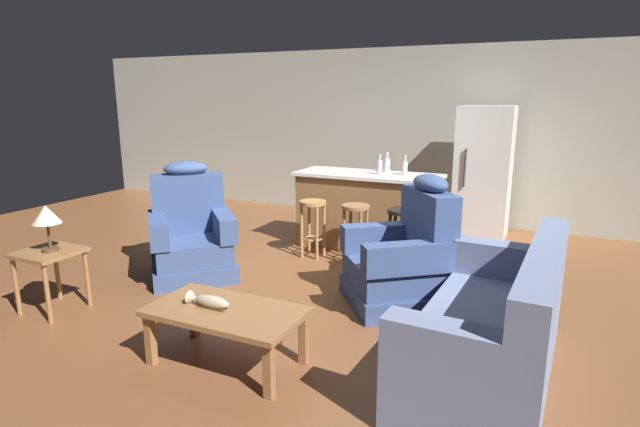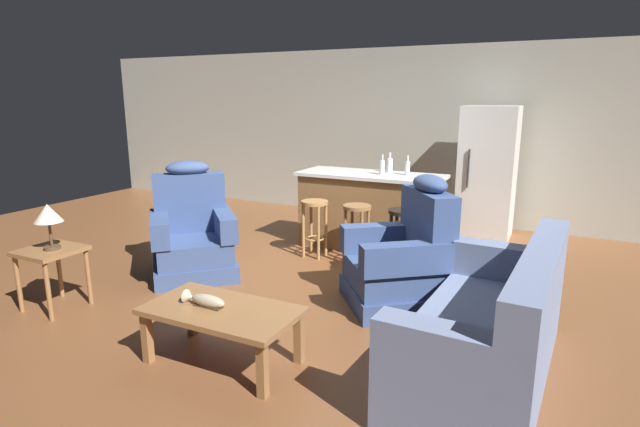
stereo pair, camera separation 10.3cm
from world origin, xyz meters
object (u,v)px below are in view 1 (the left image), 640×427
at_px(fish_figurine, 208,301).
at_px(recliner_near_lamp, 191,236).
at_px(bottle_short_amber, 387,165).
at_px(bottle_tall_green, 380,167).
at_px(recliner_near_island, 404,259).
at_px(bar_stool_left, 313,218).
at_px(table_lamp, 46,217).
at_px(couch, 496,328).
at_px(bottle_wine_dark, 405,167).
at_px(kitchen_island, 367,210).
at_px(end_table, 50,261).
at_px(refrigerator, 483,172).
at_px(bar_stool_right, 401,228).
at_px(coffee_table, 226,316).
at_px(bar_stool_middle, 355,223).

distance_m(fish_figurine, recliner_near_lamp, 1.93).
bearing_deg(bottle_short_amber, bottle_tall_green, -96.22).
height_order(recliner_near_island, bar_stool_left, recliner_near_island).
height_order(recliner_near_island, table_lamp, recliner_near_island).
xyz_separation_m(fish_figurine, couch, (1.88, 0.69, -0.12)).
distance_m(fish_figurine, bottle_tall_green, 3.19).
distance_m(recliner_near_island, bottle_short_amber, 1.98).
height_order(fish_figurine, bar_stool_left, bar_stool_left).
distance_m(fish_figurine, bottle_wine_dark, 3.30).
relative_size(recliner_near_lamp, bottle_short_amber, 4.83).
xyz_separation_m(recliner_near_island, kitchen_island, (-0.91, 1.52, 0.06)).
distance_m(recliner_near_island, end_table, 3.16).
bearing_deg(bottle_tall_green, refrigerator, 48.67).
xyz_separation_m(table_lamp, refrigerator, (3.06, 4.22, 0.01)).
bearing_deg(bottle_tall_green, bar_stool_left, -134.43).
height_order(end_table, bar_stool_right, bar_stool_right).
xyz_separation_m(end_table, refrigerator, (3.09, 4.22, 0.42)).
bearing_deg(couch, recliner_near_island, -42.56).
bearing_deg(bottle_wine_dark, coffee_table, -96.61).
bearing_deg(bar_stool_left, couch, -38.69).
distance_m(refrigerator, bottle_short_amber, 1.45).
relative_size(table_lamp, bar_stool_right, 0.60).
distance_m(table_lamp, bar_stool_left, 2.79).
xyz_separation_m(coffee_table, couch, (1.75, 0.66, -0.02)).
relative_size(end_table, bar_stool_middle, 0.82).
xyz_separation_m(fish_figurine, table_lamp, (-1.78, 0.12, 0.41)).
bearing_deg(bottle_wine_dark, refrigerator, 55.63).
height_order(bar_stool_right, bottle_tall_green, bottle_tall_green).
height_order(recliner_near_island, bar_stool_right, recliner_near_island).
relative_size(table_lamp, kitchen_island, 0.23).
xyz_separation_m(kitchen_island, bar_stool_left, (-0.46, -0.63, -0.01)).
relative_size(couch, recliner_near_lamp, 1.62).
relative_size(fish_figurine, bottle_tall_green, 1.39).
relative_size(coffee_table, end_table, 1.96).
height_order(recliner_near_island, bottle_wine_dark, recliner_near_island).
height_order(recliner_near_lamp, bottle_short_amber, recliner_near_lamp).
bearing_deg(coffee_table, end_table, 177.05).
xyz_separation_m(table_lamp, bar_stool_right, (2.46, 2.39, -0.40)).
xyz_separation_m(coffee_table, refrigerator, (1.14, 4.32, 0.52)).
xyz_separation_m(recliner_near_lamp, recliner_near_island, (2.28, 0.20, 0.00)).
xyz_separation_m(recliner_near_lamp, bottle_short_amber, (1.54, 1.93, 0.62)).
relative_size(recliner_near_island, bottle_wine_dark, 5.04).
bearing_deg(bottle_short_amber, coffee_table, -91.73).
bearing_deg(couch, coffee_table, 23.93).
bearing_deg(couch, bar_stool_right, -53.58).
bearing_deg(bottle_tall_green, bottle_short_amber, 83.78).
relative_size(end_table, bottle_short_amber, 2.25).
distance_m(kitchen_island, bar_stool_left, 0.78).
height_order(recliner_near_lamp, end_table, recliner_near_lamp).
bearing_deg(recliner_near_lamp, bottle_short_amber, 96.93).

